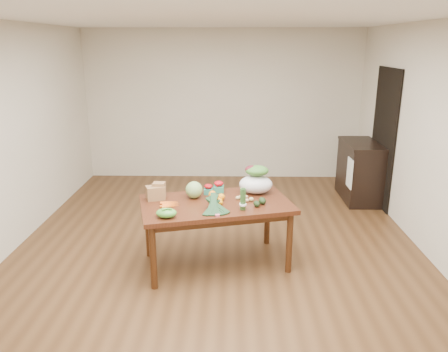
{
  "coord_description": "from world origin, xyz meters",
  "views": [
    {
      "loc": [
        0.18,
        -4.98,
        2.44
      ],
      "look_at": [
        0.08,
        0.0,
        0.92
      ],
      "focal_mm": 35.0,
      "sensor_mm": 36.0,
      "label": 1
    }
  ],
  "objects_px": {
    "kale_bunch": "(215,205)",
    "cabbage": "(194,190)",
    "salad_bag": "(256,181)",
    "cabinet": "(359,171)",
    "mandarin_cluster": "(216,199)",
    "dining_table": "(216,233)",
    "paper_bag": "(155,191)",
    "asparagus_bundle": "(243,199)"
  },
  "relations": [
    {
      "from": "dining_table",
      "to": "salad_bag",
      "type": "distance_m",
      "value": 0.77
    },
    {
      "from": "paper_bag",
      "to": "asparagus_bundle",
      "type": "distance_m",
      "value": 1.03
    },
    {
      "from": "cabbage",
      "to": "mandarin_cluster",
      "type": "distance_m",
      "value": 0.31
    },
    {
      "from": "cabbage",
      "to": "salad_bag",
      "type": "xyz_separation_m",
      "value": [
        0.71,
        0.18,
        0.05
      ]
    },
    {
      "from": "salad_bag",
      "to": "mandarin_cluster",
      "type": "bearing_deg",
      "value": -143.22
    },
    {
      "from": "mandarin_cluster",
      "to": "kale_bunch",
      "type": "distance_m",
      "value": 0.29
    },
    {
      "from": "cabinet",
      "to": "cabbage",
      "type": "xyz_separation_m",
      "value": [
        -2.47,
        -2.09,
        0.38
      ]
    },
    {
      "from": "kale_bunch",
      "to": "salad_bag",
      "type": "relative_size",
      "value": 1.03
    },
    {
      "from": "dining_table",
      "to": "asparagus_bundle",
      "type": "xyz_separation_m",
      "value": [
        0.29,
        -0.23,
        0.5
      ]
    },
    {
      "from": "kale_bunch",
      "to": "cabbage",
      "type": "bearing_deg",
      "value": 105.62
    },
    {
      "from": "dining_table",
      "to": "mandarin_cluster",
      "type": "relative_size",
      "value": 9.08
    },
    {
      "from": "dining_table",
      "to": "kale_bunch",
      "type": "xyz_separation_m",
      "value": [
        0.01,
        -0.31,
        0.45
      ]
    },
    {
      "from": "cabbage",
      "to": "kale_bunch",
      "type": "relative_size",
      "value": 0.48
    },
    {
      "from": "cabbage",
      "to": "salad_bag",
      "type": "distance_m",
      "value": 0.73
    },
    {
      "from": "dining_table",
      "to": "paper_bag",
      "type": "bearing_deg",
      "value": 158.65
    },
    {
      "from": "paper_bag",
      "to": "asparagus_bundle",
      "type": "relative_size",
      "value": 1.06
    },
    {
      "from": "dining_table",
      "to": "cabbage",
      "type": "xyz_separation_m",
      "value": [
        -0.25,
        0.14,
        0.47
      ]
    },
    {
      "from": "dining_table",
      "to": "cabbage",
      "type": "height_order",
      "value": "cabbage"
    },
    {
      "from": "kale_bunch",
      "to": "salad_bag",
      "type": "distance_m",
      "value": 0.77
    },
    {
      "from": "cabinet",
      "to": "kale_bunch",
      "type": "distance_m",
      "value": 3.39
    },
    {
      "from": "paper_bag",
      "to": "dining_table",
      "type": "bearing_deg",
      "value": -6.96
    },
    {
      "from": "dining_table",
      "to": "mandarin_cluster",
      "type": "distance_m",
      "value": 0.42
    },
    {
      "from": "dining_table",
      "to": "kale_bunch",
      "type": "height_order",
      "value": "kale_bunch"
    },
    {
      "from": "cabinet",
      "to": "salad_bag",
      "type": "bearing_deg",
      "value": -132.77
    },
    {
      "from": "asparagus_bundle",
      "to": "mandarin_cluster",
      "type": "bearing_deg",
      "value": 128.59
    },
    {
      "from": "cabinet",
      "to": "mandarin_cluster",
      "type": "distance_m",
      "value": 3.17
    },
    {
      "from": "paper_bag",
      "to": "salad_bag",
      "type": "relative_size",
      "value": 0.68
    },
    {
      "from": "paper_bag",
      "to": "salad_bag",
      "type": "height_order",
      "value": "salad_bag"
    },
    {
      "from": "kale_bunch",
      "to": "dining_table",
      "type": "bearing_deg",
      "value": 76.77
    },
    {
      "from": "cabbage",
      "to": "salad_bag",
      "type": "height_order",
      "value": "salad_bag"
    },
    {
      "from": "paper_bag",
      "to": "cabbage",
      "type": "height_order",
      "value": "cabbage"
    },
    {
      "from": "salad_bag",
      "to": "cabbage",
      "type": "bearing_deg",
      "value": -165.75
    },
    {
      "from": "dining_table",
      "to": "paper_bag",
      "type": "height_order",
      "value": "paper_bag"
    },
    {
      "from": "cabbage",
      "to": "dining_table",
      "type": "bearing_deg",
      "value": -29.16
    },
    {
      "from": "dining_table",
      "to": "kale_bunch",
      "type": "relative_size",
      "value": 4.09
    },
    {
      "from": "salad_bag",
      "to": "asparagus_bundle",
      "type": "bearing_deg",
      "value": -106.38
    },
    {
      "from": "paper_bag",
      "to": "cabbage",
      "type": "distance_m",
      "value": 0.43
    },
    {
      "from": "dining_table",
      "to": "cabbage",
      "type": "distance_m",
      "value": 0.55
    },
    {
      "from": "dining_table",
      "to": "paper_bag",
      "type": "distance_m",
      "value": 0.83
    },
    {
      "from": "dining_table",
      "to": "paper_bag",
      "type": "xyz_separation_m",
      "value": [
        -0.68,
        0.08,
        0.47
      ]
    },
    {
      "from": "cabinet",
      "to": "cabbage",
      "type": "height_order",
      "value": "cabbage"
    },
    {
      "from": "mandarin_cluster",
      "to": "cabbage",
      "type": "bearing_deg",
      "value": 148.81
    }
  ]
}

